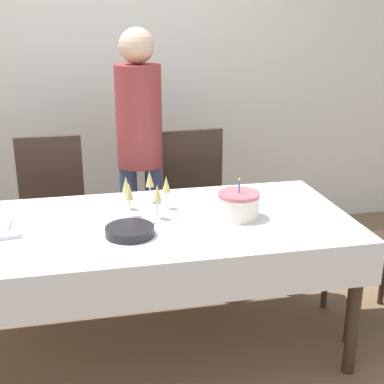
{
  "coord_description": "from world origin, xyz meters",
  "views": [
    {
      "loc": [
        -0.26,
        -2.41,
        1.69
      ],
      "look_at": [
        0.27,
        0.05,
        0.84
      ],
      "focal_mm": 50.0,
      "sensor_mm": 36.0,
      "label": 1
    }
  ],
  "objects_px": {
    "birthday_cake": "(239,205)",
    "person_standing": "(139,136)",
    "champagne_tray": "(146,198)",
    "plate_stack_main": "(130,231)",
    "dining_chair_far_right": "(197,199)",
    "dining_chair_far_left": "(52,209)"
  },
  "relations": [
    {
      "from": "dining_chair_far_right",
      "to": "plate_stack_main",
      "type": "height_order",
      "value": "dining_chair_far_right"
    },
    {
      "from": "dining_chair_far_right",
      "to": "birthday_cake",
      "type": "height_order",
      "value": "dining_chair_far_right"
    },
    {
      "from": "dining_chair_far_right",
      "to": "champagne_tray",
      "type": "height_order",
      "value": "dining_chair_far_right"
    },
    {
      "from": "champagne_tray",
      "to": "person_standing",
      "type": "relative_size",
      "value": 0.21
    },
    {
      "from": "champagne_tray",
      "to": "plate_stack_main",
      "type": "bearing_deg",
      "value": -111.97
    },
    {
      "from": "birthday_cake",
      "to": "champagne_tray",
      "type": "relative_size",
      "value": 0.61
    },
    {
      "from": "plate_stack_main",
      "to": "champagne_tray",
      "type": "bearing_deg",
      "value": 68.03
    },
    {
      "from": "birthday_cake",
      "to": "person_standing",
      "type": "height_order",
      "value": "person_standing"
    },
    {
      "from": "person_standing",
      "to": "birthday_cake",
      "type": "bearing_deg",
      "value": -65.43
    },
    {
      "from": "plate_stack_main",
      "to": "person_standing",
      "type": "distance_m",
      "value": 0.99
    },
    {
      "from": "dining_chair_far_left",
      "to": "champagne_tray",
      "type": "relative_size",
      "value": 2.85
    },
    {
      "from": "dining_chair_far_left",
      "to": "birthday_cake",
      "type": "height_order",
      "value": "dining_chair_far_left"
    },
    {
      "from": "dining_chair_far_left",
      "to": "dining_chair_far_right",
      "type": "bearing_deg",
      "value": -0.0
    },
    {
      "from": "dining_chair_far_left",
      "to": "person_standing",
      "type": "xyz_separation_m",
      "value": [
        0.56,
        0.02,
        0.43
      ]
    },
    {
      "from": "person_standing",
      "to": "plate_stack_main",
      "type": "bearing_deg",
      "value": -99.86
    },
    {
      "from": "dining_chair_far_right",
      "to": "champagne_tray",
      "type": "bearing_deg",
      "value": -122.08
    },
    {
      "from": "plate_stack_main",
      "to": "person_standing",
      "type": "relative_size",
      "value": 0.14
    },
    {
      "from": "birthday_cake",
      "to": "person_standing",
      "type": "relative_size",
      "value": 0.13
    },
    {
      "from": "birthday_cake",
      "to": "plate_stack_main",
      "type": "height_order",
      "value": "birthday_cake"
    },
    {
      "from": "dining_chair_far_right",
      "to": "birthday_cake",
      "type": "relative_size",
      "value": 4.7
    },
    {
      "from": "birthday_cake",
      "to": "person_standing",
      "type": "xyz_separation_m",
      "value": [
        -0.38,
        0.84,
        0.18
      ]
    },
    {
      "from": "champagne_tray",
      "to": "dining_chair_far_right",
      "type": "bearing_deg",
      "value": 57.92
    }
  ]
}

